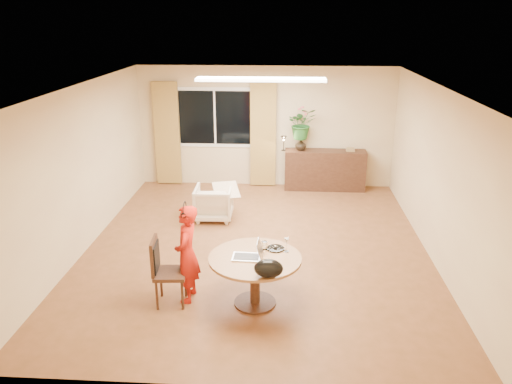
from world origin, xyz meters
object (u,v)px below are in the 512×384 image
dining_table (255,267)px  armchair (214,203)px  child (187,254)px  dining_chair (170,272)px  sideboard (325,170)px

dining_table → armchair: 3.02m
child → dining_chair: bearing=-58.8°
dining_table → child: bearing=175.5°
child → sideboard: (2.10, 4.61, -0.23)m
dining_chair → sideboard: dining_chair is taller
armchair → sideboard: bearing=-141.3°
dining_table → dining_chair: 1.10m
child → sideboard: child is taller
child → armchair: child is taller
dining_chair → armchair: size_ratio=1.33×
dining_table → sideboard: 4.84m
dining_table → child: child is taller
child → armchair: bearing=-177.4°
dining_table → dining_chair: (-1.10, -0.05, -0.07)m
child → sideboard: bearing=156.9°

